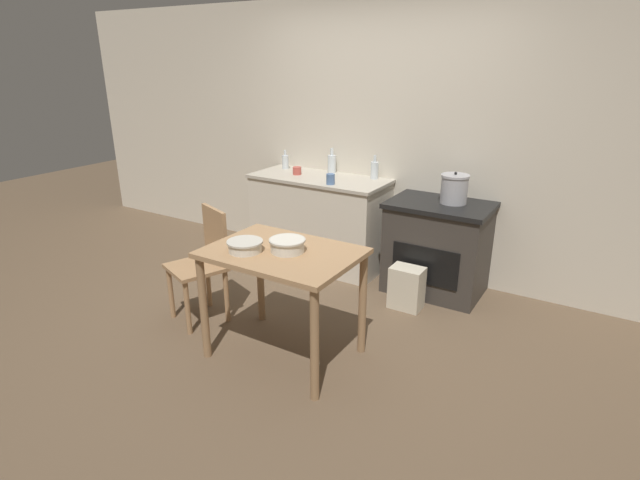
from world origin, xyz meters
The scene contains 15 objects.
ground_plane centered at (0.00, 0.00, 0.00)m, with size 14.00×14.00×0.00m, color brown.
wall_back centered at (0.00, 1.58, 1.27)m, with size 8.00×0.07×2.55m.
counter_cabinet centered at (-0.49, 1.26, 0.46)m, with size 1.37×0.61×0.91m.
stove centered at (0.74, 1.26, 0.42)m, with size 0.87×0.63×0.83m.
work_table centered at (0.19, -0.32, 0.67)m, with size 1.01×0.73×0.80m.
chair centered at (-0.67, -0.20, 0.49)m, with size 0.52×0.52×0.91m.
flour_sack centered at (0.66, 0.80, 0.18)m, with size 0.27×0.19×0.37m, color beige.
stock_pot centered at (0.83, 1.30, 0.96)m, with size 0.24×0.24×0.27m.
mixing_bowl_large centered at (0.23, -0.31, 0.85)m, with size 0.24×0.24×0.09m.
mixing_bowl_small centered at (-0.01, -0.46, 0.84)m, with size 0.24×0.24×0.08m.
bottle_far_left centered at (-0.48, 1.48, 1.00)m, with size 0.08×0.08×0.25m.
bottle_left centered at (0.00, 1.47, 1.00)m, with size 0.07×0.07×0.23m.
bottle_mid_left centered at (-1.00, 1.40, 0.98)m, with size 0.07×0.07×0.20m.
cup_center_left centered at (-0.25, 1.06, 0.96)m, with size 0.08×0.08×0.10m, color #4C6B99.
cup_center centered at (-0.74, 1.23, 0.95)m, with size 0.09×0.09×0.08m, color #B74C42.
Camera 1 is at (2.03, -2.83, 2.02)m, focal length 28.00 mm.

